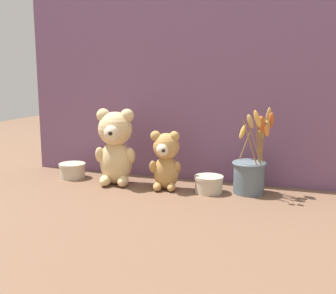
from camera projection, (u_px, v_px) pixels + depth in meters
name	position (u px, v px, depth m)	size (l,w,h in m)	color
ground_plane	(166.00, 189.00, 1.56)	(4.00, 4.00, 0.00)	brown
backdrop_wall	(180.00, 86.00, 1.65)	(1.31, 0.02, 0.75)	#704C70
teddy_bear_large	(115.00, 145.00, 1.60)	(0.16, 0.15, 0.29)	#DBBC84
teddy_bear_medium	(165.00, 159.00, 1.53)	(0.12, 0.11, 0.22)	tan
flower_vase	(250.00, 170.00, 1.49)	(0.14, 0.15, 0.31)	slate
decorative_tin_tall	(209.00, 184.00, 1.51)	(0.10, 0.10, 0.06)	beige
decorative_tin_short	(72.00, 170.00, 1.71)	(0.11, 0.11, 0.06)	beige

